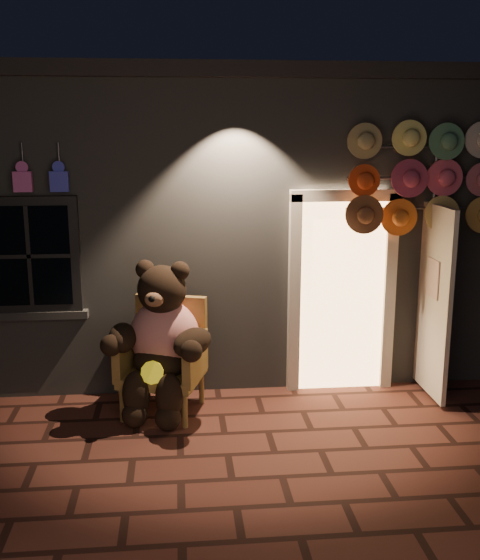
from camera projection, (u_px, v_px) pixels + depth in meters
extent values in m
plane|color=#542A20|center=(228.00, 455.00, 5.77)|extent=(60.00, 60.00, 0.00)
cube|color=slate|center=(205.00, 213.00, 9.28)|extent=(7.00, 5.00, 3.30)
cube|color=black|center=(204.00, 86.00, 8.89)|extent=(7.30, 5.30, 0.16)
cube|color=black|center=(30.00, 255.00, 6.66)|extent=(1.00, 0.10, 1.20)
cube|color=black|center=(30.00, 256.00, 6.63)|extent=(0.82, 0.06, 1.02)
cube|color=slate|center=(35.00, 315.00, 6.80)|extent=(1.10, 0.14, 0.08)
cube|color=#F4B56E|center=(341.00, 295.00, 7.10)|extent=(0.92, 0.10, 2.10)
cube|color=beige|center=(294.00, 297.00, 7.01)|extent=(0.12, 0.12, 2.20)
cube|color=beige|center=(389.00, 295.00, 7.11)|extent=(0.12, 0.12, 2.20)
cube|color=beige|center=(345.00, 195.00, 6.81)|extent=(1.16, 0.12, 0.12)
cube|color=beige|center=(434.00, 302.00, 6.81)|extent=(0.05, 0.80, 2.00)
cube|color=#C3509D|center=(23.00, 182.00, 6.41)|extent=(0.18, 0.07, 0.20)
cylinder|color=#59595E|center=(22.00, 156.00, 6.41)|extent=(0.02, 0.02, 0.25)
cube|color=#373CC1|center=(59.00, 181.00, 6.45)|extent=(0.18, 0.07, 0.20)
cylinder|color=#59595E|center=(59.00, 155.00, 6.45)|extent=(0.02, 0.02, 0.25)
cube|color=olive|center=(163.00, 375.00, 6.56)|extent=(0.92, 0.89, 0.11)
cube|color=olive|center=(172.00, 330.00, 6.78)|extent=(0.74, 0.31, 0.75)
cube|color=olive|center=(128.00, 353.00, 6.57)|extent=(0.28, 0.64, 0.43)
cube|color=olive|center=(195.00, 358.00, 6.42)|extent=(0.28, 0.64, 0.43)
cylinder|color=olive|center=(122.00, 405.00, 6.39)|extent=(0.05, 0.05, 0.34)
cylinder|color=olive|center=(185.00, 411.00, 6.26)|extent=(0.05, 0.05, 0.34)
cylinder|color=olive|center=(144.00, 383.00, 6.96)|extent=(0.05, 0.05, 0.34)
cylinder|color=olive|center=(202.00, 388.00, 6.83)|extent=(0.05, 0.05, 0.34)
ellipsoid|color=red|center=(165.00, 336.00, 6.52)|extent=(0.85, 0.76, 0.74)
ellipsoid|color=black|center=(163.00, 359.00, 6.49)|extent=(0.71, 0.65, 0.35)
sphere|color=black|center=(162.00, 289.00, 6.36)|extent=(0.60, 0.60, 0.48)
sphere|color=black|center=(145.00, 269.00, 6.38)|extent=(0.19, 0.19, 0.19)
sphere|color=black|center=(180.00, 271.00, 6.31)|extent=(0.19, 0.19, 0.19)
ellipsoid|color=brown|center=(154.00, 299.00, 6.16)|extent=(0.22, 0.18, 0.15)
ellipsoid|color=black|center=(123.00, 338.00, 6.37)|extent=(0.29, 0.50, 0.27)
ellipsoid|color=black|center=(193.00, 342.00, 6.22)|extent=(0.51, 0.55, 0.27)
ellipsoid|color=black|center=(136.00, 394.00, 6.28)|extent=(0.27, 0.27, 0.46)
ellipsoid|color=black|center=(169.00, 397.00, 6.21)|extent=(0.27, 0.27, 0.46)
sphere|color=black|center=(135.00, 415.00, 6.26)|extent=(0.25, 0.25, 0.25)
sphere|color=black|center=(168.00, 418.00, 6.20)|extent=(0.25, 0.25, 0.25)
cylinder|color=yellow|center=(152.00, 373.00, 6.20)|extent=(0.25, 0.16, 0.22)
cylinder|color=#59595E|center=(430.00, 262.00, 7.00)|extent=(0.04, 0.04, 2.84)
cylinder|color=#59595E|center=(408.00, 147.00, 6.68)|extent=(1.26, 0.03, 0.03)
cylinder|color=#59595E|center=(407.00, 178.00, 6.75)|extent=(1.26, 0.03, 0.03)
cylinder|color=#59595E|center=(405.00, 208.00, 6.82)|extent=(1.26, 0.03, 0.03)
cylinder|color=#9C8955|center=(365.00, 142.00, 6.57)|extent=(0.36, 0.11, 0.36)
cylinder|color=#ECE073|center=(407.00, 142.00, 6.58)|extent=(0.36, 0.11, 0.36)
cylinder|color=#548D64|center=(449.00, 142.00, 6.59)|extent=(0.36, 0.11, 0.36)
cylinder|color=red|center=(365.00, 179.00, 6.62)|extent=(0.36, 0.11, 0.36)
cylinder|color=#B43C59|center=(406.00, 179.00, 6.63)|extent=(0.36, 0.11, 0.36)
cylinder|color=#E75470|center=(444.00, 178.00, 6.73)|extent=(0.36, 0.11, 0.36)
cylinder|color=brown|center=(364.00, 215.00, 6.68)|extent=(0.36, 0.11, 0.36)
cylinder|color=orange|center=(402.00, 214.00, 6.77)|extent=(0.36, 0.11, 0.36)
cylinder|color=tan|center=(442.00, 214.00, 6.78)|extent=(0.36, 0.11, 0.36)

